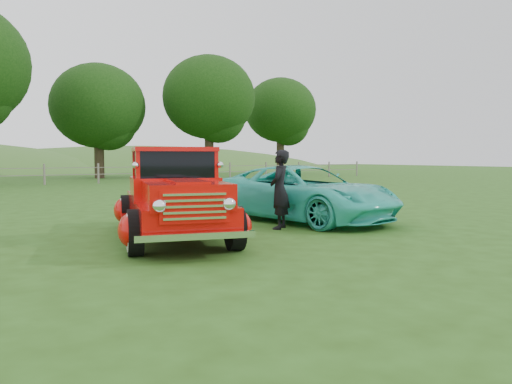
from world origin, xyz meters
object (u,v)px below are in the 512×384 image
red_pickup (174,198)px  man (280,189)px  tree_mid_east (209,98)px  tree_far_east (280,110)px  tree_near_east (98,106)px  teal_sedan (303,193)px

red_pickup → man: red_pickup is taller
tree_mid_east → red_pickup: 30.10m
man → tree_far_east: bearing=-166.4°
tree_near_east → tree_mid_east: tree_mid_east is taller
tree_far_east → teal_sedan: bearing=-124.6°
tree_far_east → red_pickup: (-23.26, -28.95, -5.06)m
tree_mid_east → man: (-11.76, -25.98, -5.30)m
man → red_pickup: bearing=-41.4°
tree_near_east → red_pickup: tree_near_east is taller
tree_far_east → teal_sedan: tree_far_east is taller
tree_far_east → teal_sedan: (-19.48, -28.19, -5.17)m
red_pickup → man: size_ratio=3.01×
tree_near_east → man: (-3.76, -27.98, -4.37)m
tree_mid_east → teal_sedan: 27.83m
tree_far_east → tree_near_east: bearing=-176.6°
tree_mid_east → tree_far_east: bearing=18.4°
tree_far_east → tree_mid_east: bearing=-161.6°
tree_near_east → red_pickup: size_ratio=1.58×
red_pickup → man: (2.51, -0.03, 0.08)m
red_pickup → teal_sedan: size_ratio=1.06×
tree_mid_east → red_pickup: (-14.26, -25.95, -5.38)m
tree_near_east → red_pickup: (-6.26, -27.95, -4.45)m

